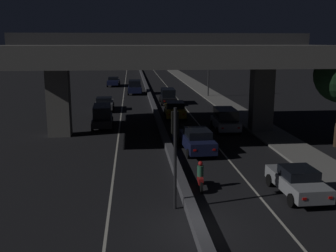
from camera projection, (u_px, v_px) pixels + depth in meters
ground_plane at (197, 230)px, 15.45m from camera, size 200.00×200.00×0.00m
lane_line_left_inner at (123, 101)px, 49.21m from camera, size 0.12×126.00×0.00m
lane_line_right_inner at (179, 101)px, 49.86m from camera, size 0.12×126.00×0.00m
median_divider at (151, 99)px, 49.49m from camera, size 0.47×126.00×0.45m
sidewalk_right at (232, 108)px, 43.49m from camera, size 2.83×126.00×0.15m
elevated_overpass at (162, 56)px, 30.58m from camera, size 23.44×13.57×7.94m
traffic_light_left_of_median at (175, 140)px, 16.87m from camera, size 0.30×0.49×4.55m
street_lamp at (205, 64)px, 52.46m from camera, size 2.79×0.32×7.22m
car_silver_lead at (297, 181)px, 18.80m from camera, size 1.93×4.07×1.40m
car_dark_blue_second at (197, 140)px, 26.33m from camera, size 2.04×4.61×1.59m
car_silver_third at (225, 119)px, 32.62m from camera, size 2.09×4.13×1.86m
car_taxi_yellow_fourth at (175, 109)px, 38.39m from camera, size 2.23×4.74×1.60m
car_black_fifth at (168, 96)px, 47.09m from camera, size 1.93×4.38×1.83m
car_black_lead_oncoming at (102, 116)px, 34.03m from camera, size 1.97×4.73×1.94m
car_grey_second_oncoming at (104, 104)px, 42.67m from camera, size 2.09×4.45×1.40m
car_dark_blue_third_oncoming at (135, 87)px, 55.99m from camera, size 2.11×4.13×1.99m
car_dark_blue_fourth_oncoming at (114, 81)px, 66.51m from camera, size 2.14×4.80×1.52m
motorcycle_red_filtering_near at (200, 177)px, 19.70m from camera, size 0.34×1.83×1.43m
motorcycle_blue_filtering_mid at (174, 137)px, 28.03m from camera, size 0.34×1.68×1.47m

